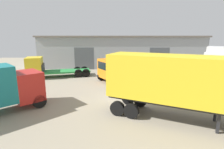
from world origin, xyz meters
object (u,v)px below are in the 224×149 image
at_px(flatbed_truck_orange, 118,70).
at_px(tractor_unit_white, 211,68).
at_px(traffic_cone, 124,87).
at_px(flatbed_truck_yellow, 45,68).
at_px(container_trailer_black, 178,80).

bearing_deg(flatbed_truck_orange, tractor_unit_white, 132.77).
distance_m(tractor_unit_white, traffic_cone, 9.54).
distance_m(flatbed_truck_yellow, traffic_cone, 11.47).
distance_m(tractor_unit_white, flatbed_truck_yellow, 19.89).
xyz_separation_m(flatbed_truck_yellow, traffic_cone, (10.11, -5.31, -1.06)).
bearing_deg(container_trailer_black, flatbed_truck_orange, 133.68).
height_order(container_trailer_black, flatbed_truck_yellow, container_trailer_black).
relative_size(container_trailer_black, traffic_cone, 16.82).
height_order(flatbed_truck_orange, traffic_cone, flatbed_truck_orange).
distance_m(container_trailer_black, flatbed_truck_orange, 10.98).
xyz_separation_m(flatbed_truck_orange, flatbed_truck_yellow, (-9.51, 1.56, -0.02)).
relative_size(flatbed_truck_orange, flatbed_truck_yellow, 0.92).
relative_size(tractor_unit_white, flatbed_truck_yellow, 0.78).
distance_m(container_trailer_black, traffic_cone, 7.58).
relative_size(tractor_unit_white, traffic_cone, 11.91).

